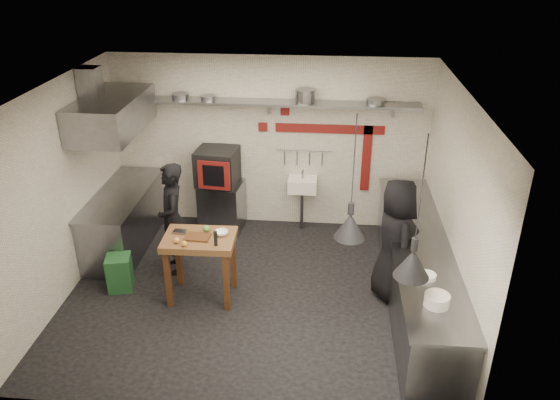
# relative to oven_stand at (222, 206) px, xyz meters

# --- Properties ---
(floor) EXTENTS (5.00, 5.00, 0.00)m
(floor) POSITION_rel_oven_stand_xyz_m (0.76, -1.80, -0.40)
(floor) COLOR black
(floor) RESTS_ON ground
(ceiling) EXTENTS (5.00, 5.00, 0.00)m
(ceiling) POSITION_rel_oven_stand_xyz_m (0.76, -1.80, 2.40)
(ceiling) COLOR beige
(ceiling) RESTS_ON floor
(wall_back) EXTENTS (5.00, 0.04, 2.80)m
(wall_back) POSITION_rel_oven_stand_xyz_m (0.76, 0.30, 1.00)
(wall_back) COLOR white
(wall_back) RESTS_ON floor
(wall_front) EXTENTS (5.00, 0.04, 2.80)m
(wall_front) POSITION_rel_oven_stand_xyz_m (0.76, -3.90, 1.00)
(wall_front) COLOR white
(wall_front) RESTS_ON floor
(wall_left) EXTENTS (0.04, 4.20, 2.80)m
(wall_left) POSITION_rel_oven_stand_xyz_m (-1.74, -1.80, 1.00)
(wall_left) COLOR white
(wall_left) RESTS_ON floor
(wall_right) EXTENTS (0.04, 4.20, 2.80)m
(wall_right) POSITION_rel_oven_stand_xyz_m (3.26, -1.80, 1.00)
(wall_right) COLOR white
(wall_right) RESTS_ON floor
(red_band_horiz) EXTENTS (1.70, 0.02, 0.14)m
(red_band_horiz) POSITION_rel_oven_stand_xyz_m (1.71, 0.28, 1.28)
(red_band_horiz) COLOR maroon
(red_band_horiz) RESTS_ON wall_back
(red_band_vert) EXTENTS (0.14, 0.02, 1.10)m
(red_band_vert) POSITION_rel_oven_stand_xyz_m (2.31, 0.28, 0.80)
(red_band_vert) COLOR maroon
(red_band_vert) RESTS_ON wall_back
(red_tile_a) EXTENTS (0.14, 0.02, 0.14)m
(red_tile_a) POSITION_rel_oven_stand_xyz_m (1.01, 0.28, 1.55)
(red_tile_a) COLOR maroon
(red_tile_a) RESTS_ON wall_back
(red_tile_b) EXTENTS (0.14, 0.02, 0.14)m
(red_tile_b) POSITION_rel_oven_stand_xyz_m (0.66, 0.28, 1.28)
(red_tile_b) COLOR maroon
(red_tile_b) RESTS_ON wall_back
(back_shelf) EXTENTS (4.60, 0.34, 0.04)m
(back_shelf) POSITION_rel_oven_stand_xyz_m (0.76, 0.12, 1.72)
(back_shelf) COLOR slate
(back_shelf) RESTS_ON wall_back
(shelf_bracket_left) EXTENTS (0.04, 0.06, 0.24)m
(shelf_bracket_left) POSITION_rel_oven_stand_xyz_m (-1.14, 0.27, 1.62)
(shelf_bracket_left) COLOR slate
(shelf_bracket_left) RESTS_ON wall_back
(shelf_bracket_mid) EXTENTS (0.04, 0.06, 0.24)m
(shelf_bracket_mid) POSITION_rel_oven_stand_xyz_m (0.76, 0.27, 1.62)
(shelf_bracket_mid) COLOR slate
(shelf_bracket_mid) RESTS_ON wall_back
(shelf_bracket_right) EXTENTS (0.04, 0.06, 0.24)m
(shelf_bracket_right) POSITION_rel_oven_stand_xyz_m (2.66, 0.27, 1.62)
(shelf_bracket_right) COLOR slate
(shelf_bracket_right) RESTS_ON wall_back
(pan_far_left) EXTENTS (0.30, 0.30, 0.09)m
(pan_far_left) POSITION_rel_oven_stand_xyz_m (-0.59, 0.12, 1.79)
(pan_far_left) COLOR slate
(pan_far_left) RESTS_ON back_shelf
(pan_mid_left) EXTENTS (0.28, 0.28, 0.07)m
(pan_mid_left) POSITION_rel_oven_stand_xyz_m (-0.16, 0.12, 1.78)
(pan_mid_left) COLOR slate
(pan_mid_left) RESTS_ON back_shelf
(stock_pot) EXTENTS (0.40, 0.40, 0.20)m
(stock_pot) POSITION_rel_oven_stand_xyz_m (1.32, 0.12, 1.84)
(stock_pot) COLOR slate
(stock_pot) RESTS_ON back_shelf
(pan_right) EXTENTS (0.38, 0.38, 0.08)m
(pan_right) POSITION_rel_oven_stand_xyz_m (2.37, 0.12, 1.78)
(pan_right) COLOR slate
(pan_right) RESTS_ON back_shelf
(oven_stand) EXTENTS (0.72, 0.67, 0.80)m
(oven_stand) POSITION_rel_oven_stand_xyz_m (0.00, 0.00, 0.00)
(oven_stand) COLOR slate
(oven_stand) RESTS_ON floor
(combi_oven) EXTENTS (0.68, 0.64, 0.58)m
(combi_oven) POSITION_rel_oven_stand_xyz_m (-0.05, 0.01, 0.69)
(combi_oven) COLOR black
(combi_oven) RESTS_ON oven_stand
(oven_door) EXTENTS (0.51, 0.08, 0.46)m
(oven_door) POSITION_rel_oven_stand_xyz_m (-0.03, -0.34, 0.69)
(oven_door) COLOR maroon
(oven_door) RESTS_ON combi_oven
(oven_glass) EXTENTS (0.34, 0.05, 0.34)m
(oven_glass) POSITION_rel_oven_stand_xyz_m (-0.04, -0.36, 0.69)
(oven_glass) COLOR black
(oven_glass) RESTS_ON oven_door
(hand_sink) EXTENTS (0.46, 0.34, 0.22)m
(hand_sink) POSITION_rel_oven_stand_xyz_m (1.31, 0.12, 0.38)
(hand_sink) COLOR white
(hand_sink) RESTS_ON wall_back
(sink_tap) EXTENTS (0.03, 0.03, 0.14)m
(sink_tap) POSITION_rel_oven_stand_xyz_m (1.31, 0.12, 0.56)
(sink_tap) COLOR slate
(sink_tap) RESTS_ON hand_sink
(sink_drain) EXTENTS (0.06, 0.06, 0.66)m
(sink_drain) POSITION_rel_oven_stand_xyz_m (1.31, 0.08, -0.06)
(sink_drain) COLOR slate
(sink_drain) RESTS_ON floor
(utensil_rail) EXTENTS (0.90, 0.02, 0.02)m
(utensil_rail) POSITION_rel_oven_stand_xyz_m (1.31, 0.26, 0.92)
(utensil_rail) COLOR slate
(utensil_rail) RESTS_ON wall_back
(counter_right) EXTENTS (0.70, 3.80, 0.90)m
(counter_right) POSITION_rel_oven_stand_xyz_m (2.91, -1.80, 0.05)
(counter_right) COLOR slate
(counter_right) RESTS_ON floor
(counter_right_top) EXTENTS (0.76, 3.90, 0.03)m
(counter_right_top) POSITION_rel_oven_stand_xyz_m (2.91, -1.80, 0.52)
(counter_right_top) COLOR slate
(counter_right_top) RESTS_ON counter_right
(plate_stack) EXTENTS (0.29, 0.29, 0.13)m
(plate_stack) POSITION_rel_oven_stand_xyz_m (2.88, -3.13, 0.60)
(plate_stack) COLOR white
(plate_stack) RESTS_ON counter_right_top
(small_bowl_right) EXTENTS (0.26, 0.26, 0.05)m
(small_bowl_right) POSITION_rel_oven_stand_xyz_m (2.86, -2.62, 0.56)
(small_bowl_right) COLOR white
(small_bowl_right) RESTS_ON counter_right_top
(counter_left) EXTENTS (0.70, 1.90, 0.90)m
(counter_left) POSITION_rel_oven_stand_xyz_m (-1.39, -0.75, 0.05)
(counter_left) COLOR slate
(counter_left) RESTS_ON floor
(counter_left_top) EXTENTS (0.76, 2.00, 0.03)m
(counter_left_top) POSITION_rel_oven_stand_xyz_m (-1.39, -0.75, 0.52)
(counter_left_top) COLOR slate
(counter_left_top) RESTS_ON counter_left
(extractor_hood) EXTENTS (0.78, 1.60, 0.50)m
(extractor_hood) POSITION_rel_oven_stand_xyz_m (-1.34, -0.75, 1.75)
(extractor_hood) COLOR slate
(extractor_hood) RESTS_ON ceiling
(hood_duct) EXTENTS (0.28, 0.28, 0.50)m
(hood_duct) POSITION_rel_oven_stand_xyz_m (-1.59, -0.75, 2.15)
(hood_duct) COLOR slate
(hood_duct) RESTS_ON ceiling
(green_bin) EXTENTS (0.39, 0.39, 0.50)m
(green_bin) POSITION_rel_oven_stand_xyz_m (-1.08, -1.85, -0.15)
(green_bin) COLOR #20542A
(green_bin) RESTS_ON floor
(prep_table) EXTENTS (0.93, 0.66, 0.92)m
(prep_table) POSITION_rel_oven_stand_xyz_m (0.09, -1.92, 0.06)
(prep_table) COLOR brown
(prep_table) RESTS_ON floor
(cutting_board) EXTENTS (0.32, 0.23, 0.02)m
(cutting_board) POSITION_rel_oven_stand_xyz_m (0.07, -1.95, 0.53)
(cutting_board) COLOR #512D16
(cutting_board) RESTS_ON prep_table
(pepper_mill) EXTENTS (0.05, 0.05, 0.20)m
(pepper_mill) POSITION_rel_oven_stand_xyz_m (0.34, -2.12, 0.62)
(pepper_mill) COLOR black
(pepper_mill) RESTS_ON prep_table
(lemon_a) EXTENTS (0.07, 0.07, 0.07)m
(lemon_a) POSITION_rel_oven_stand_xyz_m (-0.16, -2.10, 0.56)
(lemon_a) COLOR gold
(lemon_a) RESTS_ON prep_table
(lemon_b) EXTENTS (0.07, 0.07, 0.07)m
(lemon_b) POSITION_rel_oven_stand_xyz_m (-0.04, -2.17, 0.56)
(lemon_b) COLOR gold
(lemon_b) RESTS_ON prep_table
(veg_ball) EXTENTS (0.12, 0.12, 0.09)m
(veg_ball) POSITION_rel_oven_stand_xyz_m (0.16, -1.79, 0.57)
(veg_ball) COLOR #569C3B
(veg_ball) RESTS_ON prep_table
(steel_tray) EXTENTS (0.17, 0.12, 0.03)m
(steel_tray) POSITION_rel_oven_stand_xyz_m (-0.19, -1.84, 0.54)
(steel_tray) COLOR slate
(steel_tray) RESTS_ON prep_table
(bowl) EXTENTS (0.23, 0.23, 0.06)m
(bowl) POSITION_rel_oven_stand_xyz_m (0.36, -1.85, 0.55)
(bowl) COLOR white
(bowl) RESTS_ON prep_table
(heat_lamp_near) EXTENTS (0.42, 0.42, 1.43)m
(heat_lamp_near) POSITION_rel_oven_stand_xyz_m (1.96, -2.55, 1.68)
(heat_lamp_near) COLOR black
(heat_lamp_near) RESTS_ON ceiling
(heat_lamp_far) EXTENTS (0.38, 0.38, 1.54)m
(heat_lamp_far) POSITION_rel_oven_stand_xyz_m (2.58, -3.11, 1.63)
(heat_lamp_far) COLOR black
(heat_lamp_far) RESTS_ON ceiling
(chef_left) EXTENTS (0.58, 0.70, 1.65)m
(chef_left) POSITION_rel_oven_stand_xyz_m (-0.44, -1.30, 0.42)
(chef_left) COLOR black
(chef_left) RESTS_ON floor
(chef_right) EXTENTS (0.73, 0.94, 1.69)m
(chef_right) POSITION_rel_oven_stand_xyz_m (2.61, -1.65, 0.45)
(chef_right) COLOR black
(chef_right) RESTS_ON floor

